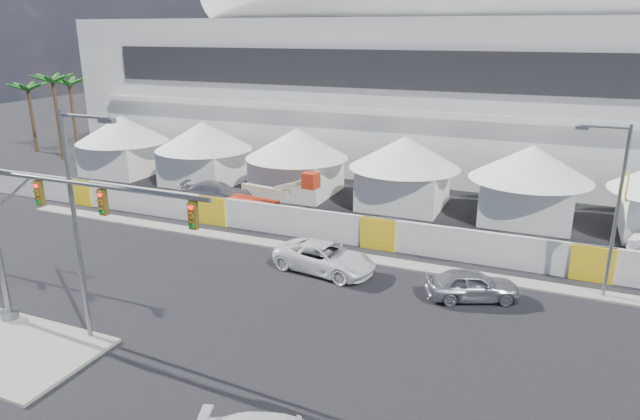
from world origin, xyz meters
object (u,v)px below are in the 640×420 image
at_px(streetlight_median, 79,213).
at_px(traffic_mast, 33,234).
at_px(pickup_curb, 325,258).
at_px(sedan_silver, 472,285).
at_px(streetlight_curb, 614,200).
at_px(lot_car_c, 217,193).
at_px(boom_lift, 260,203).

bearing_deg(streetlight_median, traffic_mast, -173.96).
bearing_deg(traffic_mast, pickup_curb, 51.26).
height_order(traffic_mast, streetlight_median, streetlight_median).
height_order(sedan_silver, streetlight_median, streetlight_median).
relative_size(traffic_mast, streetlight_median, 1.20).
height_order(pickup_curb, streetlight_curb, streetlight_curb).
xyz_separation_m(sedan_silver, streetlight_median, (-14.55, -10.47, 5.06)).
relative_size(pickup_curb, streetlight_median, 0.59).
height_order(pickup_curb, lot_car_c, lot_car_c).
xyz_separation_m(pickup_curb, streetlight_median, (-6.43, -10.82, 5.03)).
relative_size(sedan_silver, streetlight_median, 0.46).
bearing_deg(sedan_silver, boom_lift, 41.80).
bearing_deg(pickup_curb, traffic_mast, 150.09).
bearing_deg(lot_car_c, traffic_mast, 176.81).
distance_m(sedan_silver, traffic_mast, 20.49).
xyz_separation_m(traffic_mast, streetlight_curb, (22.98, 13.56, 0.42)).
distance_m(lot_car_c, streetlight_curb, 28.12).
height_order(traffic_mast, boom_lift, traffic_mast).
distance_m(pickup_curb, traffic_mast, 14.72).
bearing_deg(sedan_silver, traffic_mast, 99.38).
relative_size(sedan_silver, lot_car_c, 0.82).
xyz_separation_m(lot_car_c, streetlight_curb, (27.01, -6.54, 4.30)).
xyz_separation_m(streetlight_curb, boom_lift, (-22.21, 4.87, -4.09)).
distance_m(pickup_curb, streetlight_median, 13.55).
height_order(sedan_silver, boom_lift, boom_lift).
bearing_deg(pickup_curb, streetlight_median, 158.12).
distance_m(lot_car_c, traffic_mast, 20.86).
height_order(pickup_curb, boom_lift, boom_lift).
bearing_deg(streetlight_curb, traffic_mast, -149.45).
bearing_deg(pickup_curb, boom_lift, 56.69).
distance_m(traffic_mast, streetlight_median, 2.73).
bearing_deg(traffic_mast, sedan_silver, 32.23).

